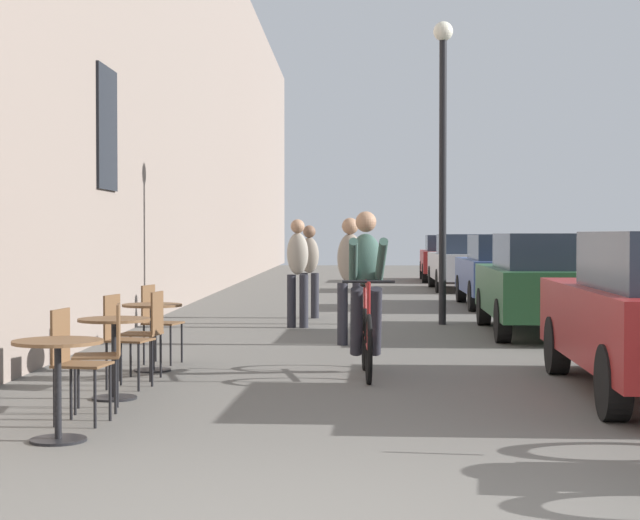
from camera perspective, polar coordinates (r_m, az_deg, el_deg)
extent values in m
cube|color=gray|center=(19.66, -9.17, 10.72)|extent=(0.50, 68.00, 9.30)
cube|color=black|center=(14.92, -11.48, 7.01)|extent=(0.04, 1.10, 1.70)
cylinder|color=black|center=(7.78, -14.02, -9.45)|extent=(0.40, 0.40, 0.02)
cylinder|color=black|center=(7.72, -14.04, -6.92)|extent=(0.05, 0.05, 0.67)
cylinder|color=brown|center=(7.68, -14.05, -4.33)|extent=(0.64, 0.64, 0.02)
cylinder|color=black|center=(8.48, -11.33, -7.06)|extent=(0.02, 0.02, 0.45)
cylinder|color=black|center=(8.18, -12.12, -7.37)|extent=(0.02, 0.02, 0.45)
cylinder|color=black|center=(8.60, -13.36, -6.95)|extent=(0.02, 0.02, 0.45)
cylinder|color=black|center=(8.30, -14.22, -7.26)|extent=(0.02, 0.02, 0.45)
cube|color=brown|center=(8.36, -12.76, -5.56)|extent=(0.42, 0.42, 0.02)
cube|color=brown|center=(8.40, -13.92, -4.03)|extent=(0.06, 0.34, 0.42)
cylinder|color=black|center=(9.61, -11.10, -7.35)|extent=(0.40, 0.40, 0.02)
cylinder|color=black|center=(9.56, -11.11, -5.29)|extent=(0.05, 0.05, 0.67)
cylinder|color=brown|center=(9.53, -11.12, -3.20)|extent=(0.64, 0.64, 0.02)
cylinder|color=black|center=(10.29, -9.10, -5.55)|extent=(0.02, 0.02, 0.45)
cylinder|color=black|center=(9.99, -9.82, -5.76)|extent=(0.02, 0.02, 0.45)
cylinder|color=black|center=(10.41, -10.75, -5.48)|extent=(0.02, 0.02, 0.45)
cylinder|color=black|center=(10.12, -11.51, -5.68)|extent=(0.02, 0.02, 0.45)
cube|color=brown|center=(10.18, -10.30, -4.30)|extent=(0.45, 0.45, 0.02)
cube|color=brown|center=(10.23, -11.23, -3.04)|extent=(0.09, 0.34, 0.42)
cylinder|color=black|center=(8.81, -13.15, -6.75)|extent=(0.02, 0.02, 0.45)
cylinder|color=black|center=(9.13, -12.98, -6.46)|extent=(0.02, 0.02, 0.45)
cylinder|color=black|center=(8.79, -11.04, -6.76)|extent=(0.02, 0.02, 0.45)
cylinder|color=black|center=(9.11, -10.95, -6.47)|extent=(0.02, 0.02, 0.45)
cube|color=brown|center=(8.92, -12.04, -5.12)|extent=(0.44, 0.44, 0.02)
cube|color=brown|center=(8.89, -10.89, -3.71)|extent=(0.08, 0.34, 0.42)
cylinder|color=black|center=(11.46, -9.09, -5.92)|extent=(0.40, 0.40, 0.02)
cylinder|color=black|center=(11.42, -9.09, -4.19)|extent=(0.05, 0.05, 0.67)
cylinder|color=brown|center=(11.39, -9.10, -2.44)|extent=(0.64, 0.64, 0.02)
cylinder|color=black|center=(12.15, -7.51, -4.48)|extent=(0.02, 0.02, 0.45)
cylinder|color=black|center=(11.85, -8.11, -4.63)|extent=(0.02, 0.02, 0.45)
cylinder|color=black|center=(12.27, -8.91, -4.42)|extent=(0.02, 0.02, 0.45)
cylinder|color=black|center=(11.98, -9.54, -4.57)|extent=(0.02, 0.02, 0.45)
cube|color=brown|center=(12.04, -8.52, -3.41)|extent=(0.46, 0.46, 0.02)
cube|color=brown|center=(12.10, -9.31, -2.35)|extent=(0.10, 0.34, 0.42)
cylinder|color=black|center=(10.72, -10.84, -5.28)|extent=(0.02, 0.02, 0.45)
cylinder|color=black|center=(11.02, -10.24, -5.10)|extent=(0.02, 0.02, 0.45)
cylinder|color=black|center=(10.61, -9.20, -5.34)|extent=(0.02, 0.02, 0.45)
cylinder|color=black|center=(10.91, -8.64, -5.15)|extent=(0.02, 0.02, 0.45)
cube|color=brown|center=(10.79, -9.74, -3.98)|extent=(0.43, 0.43, 0.02)
cube|color=brown|center=(10.71, -8.83, -2.83)|extent=(0.07, 0.34, 0.42)
torus|color=black|center=(10.39, 2.66, -4.89)|extent=(0.07, 0.71, 0.71)
torus|color=black|center=(11.43, 2.44, -4.31)|extent=(0.07, 0.71, 0.71)
cylinder|color=maroon|center=(11.31, 2.46, -2.92)|extent=(0.04, 0.22, 0.58)
cylinder|color=maroon|center=(10.79, 2.56, -1.35)|extent=(0.06, 0.82, 0.14)
cylinder|color=maroon|center=(10.38, 2.66, -3.03)|extent=(0.04, 0.09, 0.67)
cylinder|color=maroon|center=(10.93, 2.54, -4.36)|extent=(0.06, 1.00, 0.12)
cylinder|color=black|center=(10.38, 2.65, -1.18)|extent=(0.52, 0.04, 0.03)
ellipsoid|color=black|center=(11.21, 2.48, -1.35)|extent=(0.12, 0.24, 0.06)
ellipsoid|color=#38564C|center=(11.12, 2.50, 0.05)|extent=(0.35, 0.36, 0.59)
sphere|color=#A57A5B|center=(11.07, 2.51, 2.09)|extent=(0.22, 0.22, 0.22)
cylinder|color=#26262D|center=(11.08, 3.03, -3.36)|extent=(0.14, 0.40, 0.75)
cylinder|color=#26262D|center=(11.07, 1.99, -3.36)|extent=(0.14, 0.40, 0.75)
cylinder|color=#38564C|center=(10.73, 3.34, -0.04)|extent=(0.12, 0.75, 0.48)
cylinder|color=#38564C|center=(10.72, 1.82, -0.03)|extent=(0.09, 0.74, 0.48)
cylinder|color=#26262D|center=(13.89, 2.06, -2.95)|extent=(0.14, 0.14, 0.82)
cylinder|color=#26262D|center=(13.89, 1.23, -2.95)|extent=(0.14, 0.14, 0.82)
ellipsoid|color=gray|center=(13.85, 1.65, 0.09)|extent=(0.34, 0.24, 0.65)
sphere|color=#A57A5B|center=(13.85, 1.65, 1.85)|extent=(0.22, 0.22, 0.22)
cylinder|color=#26262D|center=(16.44, -0.88, -2.25)|extent=(0.14, 0.14, 0.83)
cylinder|color=#26262D|center=(16.49, -1.56, -2.24)|extent=(0.14, 0.14, 0.83)
ellipsoid|color=#9E9384|center=(16.43, -1.22, 0.35)|extent=(0.38, 0.30, 0.66)
sphere|color=#A57A5B|center=(16.43, -1.22, 1.84)|extent=(0.22, 0.22, 0.22)
cylinder|color=#26262D|center=(18.32, -0.28, -1.95)|extent=(0.14, 0.14, 0.79)
cylinder|color=#26262D|center=(18.36, -0.89, -1.94)|extent=(0.14, 0.14, 0.79)
ellipsoid|color=gray|center=(18.31, -0.58, 0.27)|extent=(0.38, 0.30, 0.62)
sphere|color=brown|center=(18.31, -0.59, 1.55)|extent=(0.22, 0.22, 0.22)
cylinder|color=black|center=(17.13, 6.68, 4.19)|extent=(0.12, 0.12, 4.60)
sphere|color=silver|center=(17.42, 6.70, 12.23)|extent=(0.32, 0.32, 0.32)
cylinder|color=black|center=(11.31, 12.75, -4.54)|extent=(0.22, 0.61, 0.60)
cylinder|color=black|center=(8.61, 15.64, -6.43)|extent=(0.22, 0.61, 0.60)
cube|color=#23512D|center=(15.83, 12.17, -1.63)|extent=(1.85, 4.21, 0.68)
cube|color=#283342|center=(15.31, 12.46, 0.48)|extent=(1.52, 2.29, 0.50)
cylinder|color=black|center=(17.11, 8.88, -2.52)|extent=(0.21, 0.61, 0.60)
cylinder|color=black|center=(17.33, 14.05, -2.50)|extent=(0.21, 0.61, 0.60)
cylinder|color=black|center=(14.39, 9.89, -3.27)|extent=(0.21, 0.61, 0.60)
cylinder|color=black|center=(14.65, 16.01, -3.22)|extent=(0.21, 0.61, 0.60)
cube|color=#384C84|center=(21.53, 10.04, -0.84)|extent=(1.76, 4.12, 0.67)
cube|color=#283342|center=(21.02, 10.21, 0.69)|extent=(1.46, 2.23, 0.49)
cylinder|color=black|center=(22.80, 7.67, -1.55)|extent=(0.20, 0.59, 0.59)
cylinder|color=black|center=(22.98, 11.51, -1.54)|extent=(0.20, 0.59, 0.59)
cylinder|color=black|center=(20.11, 8.35, -1.94)|extent=(0.20, 0.59, 0.59)
cylinder|color=black|center=(20.33, 12.68, -1.93)|extent=(0.20, 0.59, 0.59)
cube|color=#B7B7BC|center=(27.77, 7.90, -0.32)|extent=(1.73, 4.12, 0.67)
cube|color=#283342|center=(27.26, 8.01, 0.87)|extent=(1.44, 2.23, 0.50)
cylinder|color=black|center=(29.06, 6.10, -0.90)|extent=(0.19, 0.59, 0.59)
cylinder|color=black|center=(29.21, 9.14, -0.90)|extent=(0.19, 0.59, 0.59)
cylinder|color=black|center=(26.36, 6.52, -1.14)|extent=(0.19, 0.59, 0.59)
cylinder|color=black|center=(26.52, 9.86, -1.13)|extent=(0.19, 0.59, 0.59)
cube|color=maroon|center=(33.06, 6.98, -0.06)|extent=(1.83, 4.10, 0.66)
cube|color=#283342|center=(32.57, 7.03, 0.92)|extent=(1.49, 2.23, 0.49)
cylinder|color=black|center=(34.37, 5.60, -0.55)|extent=(0.21, 0.59, 0.58)
cylinder|color=black|center=(34.45, 8.13, -0.55)|extent=(0.21, 0.59, 0.58)
cylinder|color=black|center=(31.71, 5.73, -0.71)|extent=(0.21, 0.59, 0.58)
cylinder|color=black|center=(31.79, 8.48, -0.72)|extent=(0.21, 0.59, 0.58)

